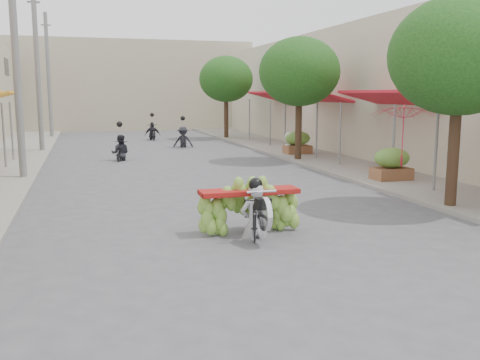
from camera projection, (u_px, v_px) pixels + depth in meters
The scene contains 18 objects.
ground at pixel (321, 285), 8.18m from camera, with size 120.00×120.00×0.00m, color #555459.
sidewalk_right at pixel (322, 156), 24.32m from camera, with size 4.00×60.00×0.12m, color gray.
shophouse_row_right at pixel (434, 91), 24.29m from camera, with size 9.77×40.00×6.00m.
far_building at pixel (125, 86), 43.62m from camera, with size 20.00×6.00×7.00m, color #B2A88D.
utility_pole_mid at pixel (16, 58), 17.41m from camera, with size 0.60×0.24×8.00m.
utility_pole_far at pixel (38, 70), 25.94m from camera, with size 0.60×0.24×8.00m.
utility_pole_back at pixel (49, 76), 34.46m from camera, with size 0.60×0.24×8.00m.
street_tree_near at pixel (460, 56), 12.86m from camera, with size 3.40×3.40×5.25m.
street_tree_mid at pixel (299, 72), 22.34m from camera, with size 3.40×3.40×5.25m.
street_tree_far at pixel (226, 79), 33.71m from camera, with size 3.40×3.40×5.25m.
produce_crate_mid at pixel (392, 161), 17.37m from camera, with size 1.20×0.88×1.16m.
produce_crate_far at pixel (298, 141), 24.94m from camera, with size 1.20×0.88×1.16m.
banana_motorbike at pixel (252, 202), 10.94m from camera, with size 2.20×1.77×2.07m.
market_umbrella at pixel (405, 104), 16.57m from camera, with size 2.62×2.62×1.96m.
pedestrian at pixel (290, 132), 25.13m from camera, with size 1.09×1.07×1.94m.
bg_motorbike_a at pixel (120, 143), 23.25m from camera, with size 0.88×1.52×1.95m.
bg_motorbike_b at pixel (183, 132), 28.89m from camera, with size 1.15×1.83×1.95m.
bg_motorbike_c at pixel (152, 128), 33.53m from camera, with size 1.00×1.72×1.95m.
Camera 1 is at (-3.38, -7.16, 2.89)m, focal length 40.00 mm.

